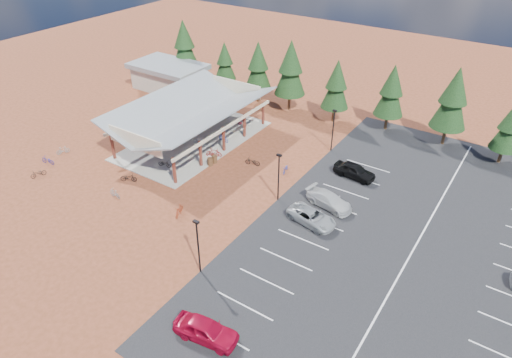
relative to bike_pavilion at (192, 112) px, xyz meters
name	(u,v)px	position (x,y,z in m)	size (l,w,h in m)	color
ground	(225,193)	(10.00, -7.00, -3.82)	(140.00, 140.00, 0.00)	#5D2E18
asphalt_lot	(417,244)	(28.50, -4.00, -3.80)	(27.00, 44.00, 0.04)	black
concrete_pad	(194,140)	(0.00, 0.00, -3.77)	(10.60, 18.60, 0.10)	gray
bike_pavilion	(192,112)	(0.00, 0.00, 0.00)	(11.65, 19.40, 4.97)	maroon
outbuilding	(169,76)	(-14.00, 11.00, -1.80)	(11.00, 7.00, 3.90)	#ADA593
lamp_post_0	(198,243)	(15.00, -17.00, -0.85)	(0.50, 0.25, 5.14)	black
lamp_post_1	(279,174)	(15.00, -5.00, -0.85)	(0.50, 0.25, 5.14)	black
lamp_post_2	(333,128)	(15.00, 7.00, -0.85)	(0.50, 0.25, 5.14)	black
trash_bin_0	(210,162)	(5.31, -3.52, -3.37)	(0.60, 0.60, 0.90)	#4E321B
trash_bin_1	(215,159)	(5.35, -2.76, -3.37)	(0.60, 0.60, 0.90)	#4E321B
pine_0	(184,44)	(-14.19, 15.17, 1.97)	(4.07, 4.07, 9.49)	#382314
pine_1	(225,61)	(-6.61, 15.33, 0.64)	(3.14, 3.14, 7.31)	#382314
pine_2	(258,66)	(-0.11, 14.38, 1.46)	(3.71, 3.71, 8.65)	#382314
pine_3	(291,68)	(5.03, 14.37, 2.08)	(4.15, 4.15, 9.67)	#382314
pine_4	(336,85)	(11.73, 14.34, 1.25)	(3.56, 3.56, 8.30)	#382314
pine_5	(391,91)	(18.31, 15.92, 1.35)	(3.64, 3.64, 8.48)	#382314
pine_6	(453,98)	(25.45, 15.89, 2.01)	(4.10, 4.10, 9.56)	#382314
pine_7	(510,126)	(31.89, 14.92, 0.67)	(3.16, 3.16, 7.36)	#382314
bike_0	(140,147)	(-3.62, -5.41, -3.30)	(0.57, 1.62, 0.85)	black
bike_1	(163,134)	(-3.47, -1.75, -3.19)	(0.50, 1.76, 1.06)	#999CA1
bike_2	(177,128)	(-3.36, 0.74, -3.31)	(0.55, 1.58, 0.83)	navy
bike_3	(208,115)	(-2.30, 5.69, -3.19)	(0.50, 1.78, 1.07)	maroon
bike_4	(164,164)	(1.44, -6.68, -3.32)	(0.54, 1.54, 0.81)	black
bike_5	(199,140)	(1.31, -0.55, -3.18)	(0.51, 1.81, 1.09)	#9FA3A7
bike_6	(224,138)	(3.22, 1.73, -3.29)	(0.58, 1.66, 0.87)	navy
bike_7	(242,123)	(2.71, 6.30, -3.21)	(0.48, 1.71, 1.03)	maroon
bike_8	(38,173)	(-8.45, -15.49, -3.39)	(0.57, 1.63, 0.86)	black
bike_9	(63,150)	(-10.53, -10.86, -3.37)	(0.42, 1.50, 0.90)	gray
bike_10	(48,160)	(-9.98, -13.25, -3.39)	(0.58, 1.67, 0.88)	navy
bike_11	(179,210)	(8.55, -12.25, -3.30)	(0.49, 1.75, 1.05)	#983418
bike_12	(128,178)	(0.23, -10.81, -3.37)	(0.61, 1.74, 0.91)	black
bike_13	(115,193)	(1.25, -13.60, -3.37)	(0.43, 1.51, 0.91)	gray
bike_14	(286,169)	(13.00, -0.12, -3.41)	(0.54, 1.56, 0.82)	#263799
bike_15	(214,153)	(4.54, -1.85, -3.27)	(0.52, 1.84, 1.11)	maroon
bike_16	(253,162)	(9.20, -0.88, -3.38)	(0.60, 1.71, 0.90)	black
car_0	(206,330)	(19.46, -21.75, -3.00)	(1.84, 4.58, 1.56)	#A00825
car_2	(312,217)	(19.48, -6.48, -3.12)	(2.19, 4.75, 1.32)	gray
car_3	(329,200)	(19.69, -3.25, -3.09)	(1.94, 4.76, 1.38)	#B9B9B9
car_4	(354,171)	(19.59, 3.02, -3.02)	(1.81, 4.49, 1.53)	black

